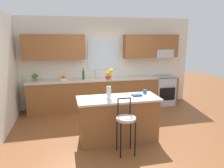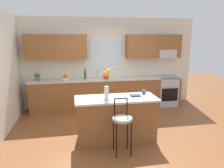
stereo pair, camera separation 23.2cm
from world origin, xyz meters
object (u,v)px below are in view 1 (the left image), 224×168
kitchen_island (118,119)px  fruit_bowl_oranges (63,78)px  bottle_olive_oil (83,75)px  bar_stool_near (126,121)px  potted_plant_small (35,77)px  oven_range (163,90)px  mug_ceramic (145,92)px  flower_vase (109,83)px  cookbook (137,95)px

kitchen_island → fruit_bowl_oranges: bearing=117.5°
fruit_bowl_oranges → bottle_olive_oil: bottle_olive_oil is taller
bar_stool_near → potted_plant_small: bearing=125.1°
oven_range → bar_stool_near: bar_stool_near is taller
mug_ceramic → bottle_olive_oil: size_ratio=0.27×
oven_range → bottle_olive_oil: bottle_olive_oil is taller
mug_ceramic → oven_range: bearing=53.5°
flower_vase → kitchen_island: bearing=14.0°
kitchen_island → fruit_bowl_oranges: size_ratio=6.96×
kitchen_island → potted_plant_small: potted_plant_small is taller
flower_vase → potted_plant_small: 2.69m
kitchen_island → bottle_olive_oil: bottle_olive_oil is taller
mug_ceramic → fruit_bowl_oranges: 2.57m
potted_plant_small → cookbook: bearing=-41.9°
kitchen_island → cookbook: cookbook is taller
oven_range → potted_plant_small: bearing=179.6°
flower_vase → fruit_bowl_oranges: bearing=112.3°
oven_range → mug_ceramic: (-1.39, -1.87, 0.51)m
bar_stool_near → bottle_olive_oil: (-0.51, 2.62, 0.42)m
bottle_olive_oil → fruit_bowl_oranges: bearing=179.6°
oven_range → cookbook: bearing=-129.0°
flower_vase → potted_plant_small: size_ratio=2.73×
kitchen_island → flower_vase: flower_vase is taller
potted_plant_small → bottle_olive_oil: bearing=-0.0°
bar_stool_near → flower_vase: bearing=112.4°
mug_ceramic → fruit_bowl_oranges: (-1.72, 1.90, 0.01)m
oven_range → potted_plant_small: potted_plant_small is taller
fruit_bowl_oranges → bottle_olive_oil: bearing=-0.4°
flower_vase → fruit_bowl_oranges: size_ratio=2.54×
oven_range → cookbook: (-1.62, -2.00, 0.48)m
fruit_bowl_oranges → potted_plant_small: 0.77m
kitchen_island → potted_plant_small: size_ratio=7.49×
bar_stool_near → cookbook: 0.79m
oven_range → cookbook: cookbook is taller
oven_range → fruit_bowl_oranges: bearing=179.5°
mug_ceramic → cookbook: size_ratio=0.45×
oven_range → fruit_bowl_oranges: 3.15m
cookbook → bar_stool_near: bearing=-124.5°
kitchen_island → flower_vase: (-0.21, -0.05, 0.79)m
mug_ceramic → fruit_bowl_oranges: bearing=132.2°
bar_stool_near → mug_ceramic: (0.65, 0.73, 0.33)m
kitchen_island → bottle_olive_oil: (-0.51, 2.07, 0.59)m
oven_range → potted_plant_small: 3.92m
oven_range → bar_stool_near: (-2.03, -2.60, 0.18)m
mug_ceramic → bottle_olive_oil: bottle_olive_oil is taller
bottle_olive_oil → mug_ceramic: bearing=-58.8°
bar_stool_near → bottle_olive_oil: bearing=100.9°
bar_stool_near → mug_ceramic: size_ratio=11.58×
cookbook → fruit_bowl_oranges: bearing=126.4°
oven_range → fruit_bowl_oranges: size_ratio=3.83×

